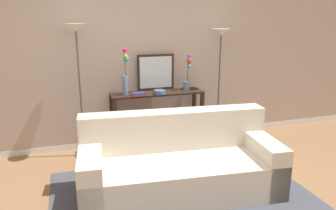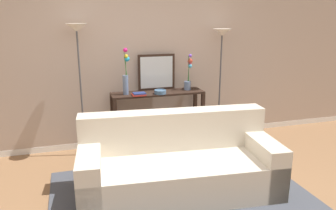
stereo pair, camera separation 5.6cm
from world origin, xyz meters
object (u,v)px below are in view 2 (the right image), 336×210
at_px(couch, 178,165).
at_px(floor_lamp_left, 78,54).
at_px(vase_tall_flowers, 126,76).
at_px(book_row_under_console, 132,145).
at_px(vase_short_flowers, 189,76).
at_px(console_table, 158,109).
at_px(fruit_bowl, 160,92).
at_px(floor_lamp_right, 221,54).
at_px(wall_mirror, 157,72).
at_px(book_stack, 139,94).

relative_size(couch, floor_lamp_left, 1.22).
relative_size(couch, vase_tall_flowers, 3.39).
bearing_deg(book_row_under_console, vase_tall_flowers, -165.98).
bearing_deg(couch, book_row_under_console, 101.98).
bearing_deg(couch, vase_tall_flowers, 104.37).
bearing_deg(vase_short_flowers, console_table, -177.44).
bearing_deg(fruit_bowl, floor_lamp_right, 5.54).
bearing_deg(console_table, book_row_under_console, -180.00).
bearing_deg(vase_short_flowers, couch, -114.19).
xyz_separation_m(floor_lamp_left, vase_short_flowers, (1.59, 0.04, -0.38)).
height_order(wall_mirror, fruit_bowl, wall_mirror).
distance_m(vase_short_flowers, book_stack, 0.84).
bearing_deg(floor_lamp_right, wall_mirror, 170.01).
bearing_deg(floor_lamp_right, console_table, 178.93).
height_order(floor_lamp_right, book_stack, floor_lamp_right).
distance_m(floor_lamp_right, vase_short_flowers, 0.60).
xyz_separation_m(vase_tall_flowers, book_stack, (0.16, -0.11, -0.25)).
xyz_separation_m(console_table, book_stack, (-0.31, -0.12, 0.28)).
relative_size(console_table, floor_lamp_left, 0.74).
xyz_separation_m(couch, console_table, (0.13, 1.35, 0.28)).
xyz_separation_m(couch, fruit_bowl, (0.13, 1.24, 0.57)).
xyz_separation_m(console_table, book_row_under_console, (-0.41, -0.00, -0.53)).
xyz_separation_m(floor_lamp_left, floor_lamp_right, (2.10, 0.00, -0.07)).
xyz_separation_m(couch, wall_mirror, (0.15, 1.51, 0.81)).
height_order(book_stack, book_row_under_console, book_stack).
bearing_deg(book_stack, couch, -81.57).
height_order(couch, book_stack, book_stack).
bearing_deg(floor_lamp_right, vase_tall_flowers, 179.81).
xyz_separation_m(floor_lamp_right, book_stack, (-1.31, -0.10, -0.51)).
relative_size(vase_short_flowers, book_row_under_console, 1.81).
height_order(floor_lamp_left, vase_short_flowers, floor_lamp_left).
distance_m(floor_lamp_right, book_row_under_console, 1.94).
bearing_deg(book_row_under_console, couch, -78.02).
distance_m(couch, console_table, 1.39).
height_order(floor_lamp_right, vase_short_flowers, floor_lamp_right).
bearing_deg(floor_lamp_left, fruit_bowl, -4.99).
distance_m(vase_tall_flowers, book_stack, 0.32).
distance_m(vase_tall_flowers, fruit_bowl, 0.54).
relative_size(wall_mirror, fruit_bowl, 3.26).
bearing_deg(book_row_under_console, floor_lamp_left, -178.44).
xyz_separation_m(floor_lamp_right, book_row_under_console, (-1.41, 0.02, -1.33)).
distance_m(vase_short_flowers, fruit_bowl, 0.54).
distance_m(couch, book_stack, 1.37).
xyz_separation_m(book_stack, book_row_under_console, (-0.10, 0.12, -0.81)).
xyz_separation_m(floor_lamp_left, vase_tall_flowers, (0.63, 0.00, -0.33)).
distance_m(console_table, book_stack, 0.44).
height_order(couch, vase_short_flowers, vase_short_flowers).
bearing_deg(floor_lamp_right, floor_lamp_left, -180.00).
relative_size(floor_lamp_right, vase_tall_flowers, 2.64).
relative_size(wall_mirror, vase_tall_flowers, 0.85).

